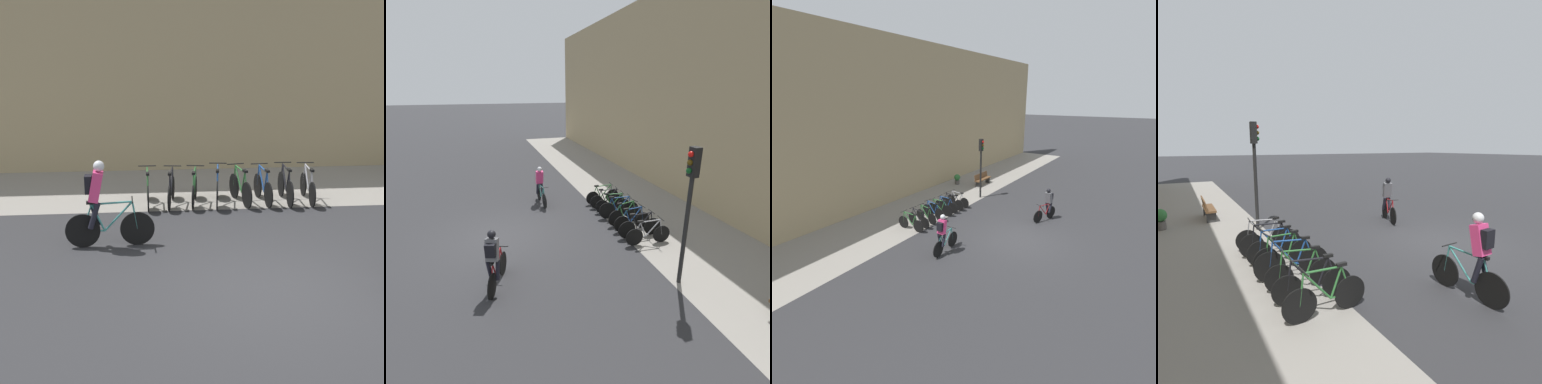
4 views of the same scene
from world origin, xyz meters
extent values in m
plane|color=#2B2B2D|center=(0.00, 0.00, 0.00)|extent=(200.00, 200.00, 0.00)
cube|color=gray|center=(0.00, 6.75, 0.00)|extent=(44.00, 4.50, 0.01)
cube|color=tan|center=(0.00, 9.30, 4.96)|extent=(44.00, 0.60, 9.92)
cylinder|color=black|center=(-2.26, 2.27, 0.35)|extent=(0.70, 0.06, 0.70)
cylinder|color=black|center=(-3.35, 2.23, 0.35)|extent=(0.70, 0.06, 0.70)
cylinder|color=teal|center=(-2.63, 2.26, 0.63)|extent=(0.60, 0.06, 0.63)
cylinder|color=teal|center=(-3.03, 2.24, 0.62)|extent=(0.28, 0.05, 0.58)
cylinder|color=teal|center=(-2.75, 2.25, 0.92)|extent=(0.82, 0.07, 0.07)
cylinder|color=teal|center=(-3.13, 2.23, 0.34)|extent=(0.44, 0.05, 0.05)
cylinder|color=teal|center=(-3.25, 2.23, 0.63)|extent=(0.23, 0.04, 0.56)
cylinder|color=teal|center=(-2.30, 2.27, 0.64)|extent=(0.12, 0.04, 0.59)
cylinder|color=black|center=(-2.34, 2.27, 0.97)|extent=(0.05, 0.46, 0.03)
cube|color=black|center=(-3.16, 2.23, 0.94)|extent=(0.20, 0.09, 0.06)
cube|color=#DB3875|center=(-3.06, 2.24, 1.27)|extent=(0.33, 0.33, 0.63)
sphere|color=silver|center=(-2.98, 2.24, 1.68)|extent=(0.23, 0.23, 0.22)
cylinder|color=black|center=(-3.10, 2.13, 0.70)|extent=(0.28, 0.12, 0.56)
cylinder|color=black|center=(-3.11, 2.35, 0.70)|extent=(0.24, 0.12, 0.56)
cube|color=black|center=(-3.20, 2.23, 1.32)|extent=(0.15, 0.27, 0.36)
cylinder|color=black|center=(2.41, 0.00, 0.35)|extent=(0.67, 0.27, 0.69)
cylinder|color=black|center=(3.44, -0.37, 0.35)|extent=(0.67, 0.27, 0.69)
cylinder|color=maroon|center=(2.76, -0.12, 0.63)|extent=(0.57, 0.24, 0.62)
cylinder|color=maroon|center=(3.14, -0.26, 0.61)|extent=(0.27, 0.13, 0.58)
cylinder|color=maroon|center=(2.87, -0.16, 0.91)|extent=(0.77, 0.31, 0.07)
cylinder|color=maroon|center=(3.23, -0.29, 0.34)|extent=(0.42, 0.18, 0.05)
cylinder|color=maroon|center=(3.35, -0.33, 0.62)|extent=(0.22, 0.11, 0.56)
cylinder|color=maroon|center=(2.45, -0.02, 0.64)|extent=(0.13, 0.08, 0.59)
cylinder|color=black|center=(2.49, -0.03, 0.97)|extent=(0.18, 0.44, 0.03)
cube|color=black|center=(3.25, -0.30, 0.94)|extent=(0.22, 0.14, 0.06)
cube|color=#5B5B60|center=(3.16, -0.27, 1.27)|extent=(0.41, 0.41, 0.63)
sphere|color=black|center=(3.08, -0.24, 1.68)|extent=(0.28, 0.28, 0.22)
cylinder|color=black|center=(3.24, -0.18, 0.69)|extent=(0.30, 0.20, 0.56)
cylinder|color=black|center=(3.17, -0.39, 0.69)|extent=(0.26, 0.18, 0.56)
cube|color=black|center=(3.29, -0.31, 1.32)|extent=(0.22, 0.29, 0.36)
cylinder|color=black|center=(-2.01, 5.54, 0.32)|extent=(0.04, 0.64, 0.64)
cylinder|color=black|center=(-2.00, 4.54, 0.32)|extent=(0.04, 0.64, 0.64)
cylinder|color=#2D6B33|center=(-2.00, 5.20, 0.60)|extent=(0.04, 0.55, 0.62)
cylinder|color=#2D6B33|center=(-2.00, 4.83, 0.59)|extent=(0.04, 0.26, 0.58)
cylinder|color=#2D6B33|center=(-2.00, 5.09, 0.89)|extent=(0.04, 0.75, 0.07)
cylinder|color=#2D6B33|center=(-2.00, 4.74, 0.31)|extent=(0.03, 0.40, 0.05)
cylinder|color=#2D6B33|center=(-2.00, 4.63, 0.60)|extent=(0.03, 0.21, 0.56)
cylinder|color=#2D6B33|center=(-2.01, 5.50, 0.61)|extent=(0.04, 0.12, 0.58)
cylinder|color=black|center=(-2.01, 5.46, 0.94)|extent=(0.46, 0.03, 0.03)
cube|color=black|center=(-2.00, 4.72, 0.91)|extent=(0.08, 0.20, 0.06)
cylinder|color=black|center=(-1.33, 5.54, 0.31)|extent=(0.13, 0.62, 0.62)
cylinder|color=black|center=(-1.48, 4.55, 0.31)|extent=(0.13, 0.62, 0.62)
cylinder|color=black|center=(-1.38, 5.20, 0.59)|extent=(0.12, 0.55, 0.62)
cylinder|color=black|center=(-1.44, 4.83, 0.58)|extent=(0.08, 0.26, 0.58)
cylinder|color=black|center=(-1.40, 5.09, 0.87)|extent=(0.15, 0.74, 0.07)
cylinder|color=black|center=(-1.45, 4.74, 0.30)|extent=(0.09, 0.40, 0.05)
cylinder|color=black|center=(-1.47, 4.64, 0.58)|extent=(0.06, 0.21, 0.56)
cylinder|color=black|center=(-1.34, 5.50, 0.60)|extent=(0.05, 0.12, 0.58)
cylinder|color=black|center=(-1.35, 5.46, 0.93)|extent=(0.46, 0.10, 0.03)
cube|color=black|center=(-1.46, 4.72, 0.90)|extent=(0.11, 0.21, 0.06)
cylinder|color=black|center=(-0.73, 5.51, 0.31)|extent=(0.13, 0.61, 0.62)
cylinder|color=black|center=(-0.89, 4.57, 0.31)|extent=(0.13, 0.61, 0.62)
cylinder|color=#2D6B33|center=(-0.79, 5.19, 0.59)|extent=(0.12, 0.53, 0.62)
cylinder|color=#2D6B33|center=(-0.84, 4.84, 0.58)|extent=(0.08, 0.25, 0.58)
cylinder|color=#2D6B33|center=(-0.80, 5.09, 0.87)|extent=(0.15, 0.70, 0.07)
cylinder|color=#2D6B33|center=(-0.86, 4.76, 0.30)|extent=(0.09, 0.38, 0.05)
cylinder|color=#2D6B33|center=(-0.88, 4.66, 0.58)|extent=(0.06, 0.20, 0.56)
cylinder|color=#2D6B33|center=(-0.74, 5.48, 0.60)|extent=(0.05, 0.12, 0.58)
cylinder|color=black|center=(-0.75, 5.44, 0.93)|extent=(0.46, 0.10, 0.03)
cube|color=black|center=(-0.86, 4.74, 0.90)|extent=(0.11, 0.21, 0.06)
cylinder|color=black|center=(-0.14, 5.54, 0.36)|extent=(0.14, 0.71, 0.71)
cylinder|color=black|center=(-0.29, 4.54, 0.36)|extent=(0.14, 0.71, 0.71)
cylinder|color=#1E478C|center=(-0.19, 5.20, 0.64)|extent=(0.12, 0.56, 0.62)
cylinder|color=#1E478C|center=(-0.25, 4.83, 0.62)|extent=(0.08, 0.26, 0.58)
cylinder|color=#1E478C|center=(-0.21, 5.09, 0.92)|extent=(0.15, 0.75, 0.07)
cylinder|color=#1E478C|center=(-0.26, 4.74, 0.35)|extent=(0.09, 0.41, 0.05)
cylinder|color=#1E478C|center=(-0.28, 4.63, 0.63)|extent=(0.06, 0.22, 0.56)
cylinder|color=#1E478C|center=(-0.15, 5.50, 0.65)|extent=(0.05, 0.12, 0.58)
cylinder|color=black|center=(-0.15, 5.46, 0.98)|extent=(0.46, 0.10, 0.03)
cube|color=black|center=(-0.26, 4.72, 0.95)|extent=(0.11, 0.21, 0.06)
cylinder|color=black|center=(0.30, 5.51, 0.33)|extent=(0.15, 0.66, 0.67)
cylinder|color=black|center=(0.47, 4.57, 0.33)|extent=(0.15, 0.66, 0.67)
cylinder|color=#2D6B33|center=(0.36, 5.19, 0.61)|extent=(0.13, 0.53, 0.62)
cylinder|color=#2D6B33|center=(0.42, 4.84, 0.60)|extent=(0.08, 0.25, 0.58)
cylinder|color=#2D6B33|center=(0.37, 5.09, 0.90)|extent=(0.16, 0.71, 0.07)
cylinder|color=#2D6B33|center=(0.43, 4.76, 0.32)|extent=(0.10, 0.38, 0.05)
cylinder|color=#2D6B33|center=(0.45, 4.66, 0.61)|extent=(0.07, 0.21, 0.56)
cylinder|color=#2D6B33|center=(0.31, 5.48, 0.62)|extent=(0.05, 0.12, 0.58)
cylinder|color=black|center=(0.31, 5.44, 0.95)|extent=(0.46, 0.11, 0.03)
cube|color=black|center=(0.44, 4.74, 0.92)|extent=(0.11, 0.21, 0.06)
cylinder|color=black|center=(0.94, 5.52, 0.32)|extent=(0.09, 0.65, 0.65)
cylinder|color=black|center=(1.02, 4.57, 0.32)|extent=(0.09, 0.65, 0.65)
cylinder|color=#1E478C|center=(0.97, 5.19, 0.61)|extent=(0.08, 0.53, 0.62)
cylinder|color=#1E478C|center=(1.00, 4.84, 0.59)|extent=(0.06, 0.25, 0.58)
cylinder|color=#1E478C|center=(0.98, 5.09, 0.89)|extent=(0.09, 0.71, 0.07)
cylinder|color=#1E478C|center=(1.00, 4.76, 0.32)|extent=(0.06, 0.38, 0.05)
cylinder|color=#1E478C|center=(1.01, 4.65, 0.60)|extent=(0.05, 0.20, 0.56)
cylinder|color=#1E478C|center=(0.95, 5.48, 0.61)|extent=(0.04, 0.11, 0.58)
cylinder|color=black|center=(0.95, 5.44, 0.94)|extent=(0.46, 0.06, 0.03)
cube|color=black|center=(1.00, 4.74, 0.91)|extent=(0.10, 0.21, 0.06)
cylinder|color=black|center=(1.59, 5.56, 0.34)|extent=(0.06, 0.68, 0.68)
cylinder|color=black|center=(1.56, 4.52, 0.34)|extent=(0.06, 0.68, 0.68)
cylinder|color=black|center=(1.58, 5.21, 0.62)|extent=(0.06, 0.57, 0.62)
cylinder|color=black|center=(1.57, 4.82, 0.60)|extent=(0.05, 0.27, 0.58)
cylinder|color=black|center=(1.58, 5.09, 0.90)|extent=(0.06, 0.77, 0.07)
cylinder|color=black|center=(1.57, 4.73, 0.33)|extent=(0.04, 0.42, 0.05)
cylinder|color=black|center=(1.56, 4.62, 0.61)|extent=(0.04, 0.22, 0.56)
cylinder|color=black|center=(1.59, 5.52, 0.63)|extent=(0.04, 0.12, 0.59)
cylinder|color=black|center=(1.59, 5.48, 0.96)|extent=(0.46, 0.04, 0.03)
cube|color=black|center=(1.57, 4.71, 0.93)|extent=(0.09, 0.20, 0.06)
cylinder|color=black|center=(2.21, 5.56, 0.32)|extent=(0.08, 0.64, 0.64)
cylinder|color=black|center=(2.14, 4.52, 0.32)|extent=(0.08, 0.64, 0.64)
cylinder|color=#99999E|center=(2.19, 5.21, 0.60)|extent=(0.08, 0.57, 0.62)
cylinder|color=#99999E|center=(2.16, 4.82, 0.59)|extent=(0.06, 0.27, 0.58)
cylinder|color=#99999E|center=(2.18, 5.09, 0.89)|extent=(0.10, 0.77, 0.07)
cylinder|color=#99999E|center=(2.15, 4.73, 0.31)|extent=(0.06, 0.42, 0.05)
cylinder|color=#99999E|center=(2.14, 4.62, 0.60)|extent=(0.05, 0.22, 0.56)
cylinder|color=#99999E|center=(2.21, 5.52, 0.61)|extent=(0.04, 0.12, 0.59)
cylinder|color=black|center=(2.21, 5.48, 0.94)|extent=(0.46, 0.06, 0.03)
cube|color=black|center=(2.15, 4.71, 0.91)|extent=(0.09, 0.21, 0.06)
cylinder|color=black|center=(4.41, 4.74, 1.95)|extent=(0.12, 0.12, 3.90)
cube|color=black|center=(4.41, 4.74, 3.52)|extent=(0.26, 0.20, 0.76)
sphere|color=red|center=(4.41, 4.61, 3.73)|extent=(0.15, 0.15, 0.15)
sphere|color=#4C380A|center=(4.41, 4.61, 3.52)|extent=(0.15, 0.15, 0.15)
sphere|color=#0C4719|center=(4.41, 4.61, 3.31)|extent=(0.15, 0.15, 0.15)
camera|label=1|loc=(-2.11, -8.12, 4.00)|focal=50.00mm
camera|label=2|loc=(10.40, -0.29, 5.28)|focal=28.00mm
camera|label=3|loc=(-12.13, -4.84, 6.45)|focal=28.00mm
camera|label=4|loc=(-6.58, 7.22, 3.05)|focal=28.00mm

